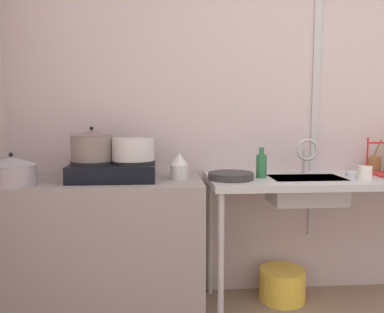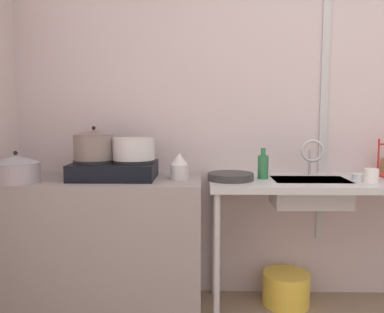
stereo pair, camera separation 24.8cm
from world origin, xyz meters
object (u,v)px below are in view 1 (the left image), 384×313
(small_bowl_on_drainboard, at_px, (354,175))
(bucket_on_floor, at_px, (282,285))
(pot_on_right_burner, at_px, (133,149))
(sink_basin, at_px, (306,190))
(utensil_jar, at_px, (375,164))
(stove, at_px, (113,171))
(pot_beside_stove, at_px, (12,171))
(faucet, at_px, (307,151))
(percolator, at_px, (179,166))
(bottle_by_sink, at_px, (261,165))
(frying_pan, at_px, (231,176))
(pot_on_left_burner, at_px, (92,145))
(cup_by_rack, at_px, (365,173))

(small_bowl_on_drainboard, distance_m, bucket_on_floor, 0.87)
(pot_on_right_burner, relative_size, sink_basin, 0.57)
(sink_basin, xyz_separation_m, utensil_jar, (0.57, 0.23, 0.13))
(stove, bearing_deg, bucket_on_floor, 5.14)
(utensil_jar, distance_m, bucket_on_floor, 1.05)
(pot_beside_stove, xyz_separation_m, faucet, (1.78, 0.26, 0.07))
(percolator, xyz_separation_m, utensil_jar, (1.37, 0.23, -0.03))
(pot_on_right_burner, relative_size, bucket_on_floor, 0.84)
(bottle_by_sink, bearing_deg, small_bowl_on_drainboard, -3.91)
(stove, distance_m, faucet, 1.25)
(small_bowl_on_drainboard, distance_m, bottle_by_sink, 0.59)
(pot_on_right_burner, bearing_deg, frying_pan, -3.93)
(pot_on_left_burner, bearing_deg, stove, 0.00)
(faucet, relative_size, small_bowl_on_drainboard, 2.35)
(pot_on_right_burner, relative_size, faucet, 1.08)
(percolator, height_order, faucet, faucet)
(utensil_jar, bearing_deg, bottle_by_sink, -166.05)
(bottle_by_sink, bearing_deg, frying_pan, -165.06)
(frying_pan, bearing_deg, small_bowl_on_drainboard, 1.04)
(small_bowl_on_drainboard, bearing_deg, cup_by_rack, -72.66)
(percolator, xyz_separation_m, bottle_by_sink, (0.51, 0.01, -0.00))
(utensil_jar, bearing_deg, pot_on_right_burner, -172.21)
(sink_basin, distance_m, cup_by_rack, 0.36)
(cup_by_rack, bearing_deg, bottle_by_sink, 168.48)
(frying_pan, distance_m, small_bowl_on_drainboard, 0.78)
(pot_on_left_burner, relative_size, frying_pan, 0.91)
(pot_on_right_burner, relative_size, frying_pan, 0.93)
(bucket_on_floor, bearing_deg, frying_pan, -159.96)
(stove, distance_m, small_bowl_on_drainboard, 1.50)
(pot_on_right_burner, bearing_deg, small_bowl_on_drainboard, -1.10)
(stove, height_order, utensil_jar, utensil_jar)
(pot_on_left_burner, relative_size, cup_by_rack, 2.97)
(utensil_jar, bearing_deg, pot_on_left_burner, -173.20)
(sink_basin, distance_m, utensil_jar, 0.63)
(utensil_jar, bearing_deg, percolator, -170.59)
(pot_on_right_burner, bearing_deg, pot_beside_stove, -166.66)
(pot_on_left_burner, distance_m, faucet, 1.36)
(utensil_jar, relative_size, bucket_on_floor, 0.72)
(stove, bearing_deg, faucet, 5.01)
(sink_basin, bearing_deg, bucket_on_floor, 135.18)
(stove, bearing_deg, pot_on_left_burner, -180.00)
(stove, bearing_deg, percolator, -0.18)
(sink_basin, relative_size, small_bowl_on_drainboard, 4.46)
(percolator, bearing_deg, sink_basin, -0.45)
(pot_beside_stove, xyz_separation_m, percolator, (0.94, 0.16, -0.00))
(pot_on_left_burner, relative_size, utensil_jar, 1.15)
(pot_beside_stove, distance_m, bottle_by_sink, 1.46)
(pot_on_right_burner, xyz_separation_m, small_bowl_on_drainboard, (1.37, -0.03, -0.17))
(small_bowl_on_drainboard, relative_size, utensil_jar, 0.46)
(small_bowl_on_drainboard, bearing_deg, percolator, 178.68)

